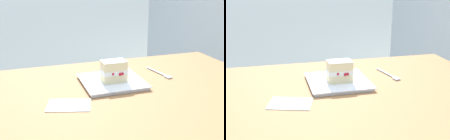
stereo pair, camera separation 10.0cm
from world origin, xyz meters
The scene contains 5 objects.
patio_table centered at (0.00, 0.00, 0.60)m, with size 1.39×0.91×0.69m.
dessert_plate centered at (0.05, 0.12, 0.69)m, with size 0.25×0.25×0.02m.
cake_slice centered at (0.06, 0.11, 0.75)m, with size 0.10×0.08×0.09m.
dessert_fork centered at (0.30, 0.17, 0.69)m, with size 0.05×0.17×0.01m.
paper_napkin centered at (-0.16, -0.03, 0.69)m, with size 0.17×0.14×0.00m.
Camera 2 is at (-0.22, -1.00, 1.13)m, focal length 47.40 mm.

